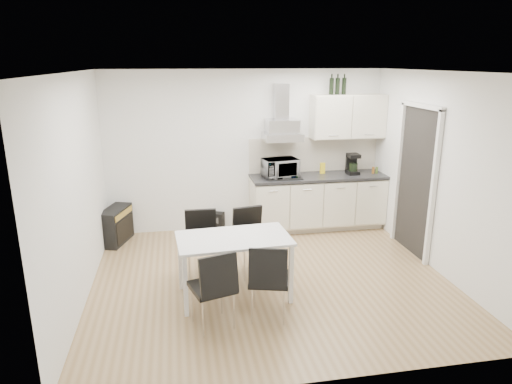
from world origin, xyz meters
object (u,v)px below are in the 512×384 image
(chair_far_left, at_px, (202,246))
(guitar_amp, at_px, (116,225))
(chair_near_right, at_px, (269,280))
(chair_far_right, at_px, (252,243))
(chair_near_left, at_px, (212,288))
(dining_table, at_px, (234,244))
(floor_speaker, at_px, (218,221))
(kitchenette, at_px, (319,180))

(chair_far_left, distance_m, guitar_amp, 1.91)
(chair_near_right, bearing_deg, guitar_amp, 141.48)
(chair_far_left, relative_size, chair_far_right, 1.00)
(chair_far_left, bearing_deg, chair_near_left, 93.33)
(dining_table, relative_size, floor_speaker, 4.50)
(guitar_amp, height_order, floor_speaker, guitar_amp)
(kitchenette, xyz_separation_m, dining_table, (-1.70, -2.07, -0.17))
(chair_far_left, xyz_separation_m, chair_far_right, (0.66, 0.00, 0.00))
(dining_table, relative_size, guitar_amp, 1.90)
(dining_table, distance_m, chair_far_left, 0.67)
(chair_far_left, bearing_deg, chair_far_right, -178.11)
(kitchenette, relative_size, guitar_amp, 3.54)
(chair_far_left, xyz_separation_m, chair_near_left, (0.04, -1.14, 0.00))
(kitchenette, xyz_separation_m, chair_far_left, (-2.04, -1.54, -0.39))
(floor_speaker, bearing_deg, chair_near_right, -59.21)
(kitchenette, bearing_deg, chair_near_right, -118.04)
(chair_far_left, height_order, chair_near_left, same)
(kitchenette, height_order, guitar_amp, kitchenette)
(chair_far_right, xyz_separation_m, floor_speaker, (-0.29, 1.70, -0.29))
(kitchenette, distance_m, floor_speaker, 1.81)
(chair_far_left, height_order, guitar_amp, chair_far_left)
(dining_table, bearing_deg, chair_far_left, 119.20)
(kitchenette, relative_size, chair_near_left, 2.86)
(kitchenette, relative_size, chair_far_left, 2.86)
(chair_near_left, bearing_deg, kitchenette, 36.76)
(chair_far_left, xyz_separation_m, guitar_amp, (-1.23, 1.46, -0.16))
(kitchenette, distance_m, chair_far_right, 2.11)
(kitchenette, xyz_separation_m, chair_near_right, (-1.39, -2.60, -0.39))
(dining_table, xyz_separation_m, chair_far_right, (0.31, 0.54, -0.22))
(chair_near_right, bearing_deg, chair_near_left, -158.62)
(dining_table, distance_m, chair_near_left, 0.71)
(dining_table, bearing_deg, floor_speaker, 85.64)
(dining_table, bearing_deg, guitar_amp, 124.69)
(chair_near_left, bearing_deg, guitar_amp, 99.68)
(dining_table, xyz_separation_m, floor_speaker, (0.03, 2.24, -0.51))
(chair_far_right, xyz_separation_m, chair_near_right, (-0.00, -1.07, 0.00))
(chair_near_left, distance_m, floor_speaker, 2.88)
(chair_far_left, relative_size, guitar_amp, 1.23)
(chair_near_left, bearing_deg, floor_speaker, 66.91)
(kitchenette, distance_m, chair_near_right, 2.98)
(dining_table, xyz_separation_m, chair_near_right, (0.31, -0.53, -0.22))
(chair_far_right, xyz_separation_m, guitar_amp, (-1.89, 1.45, -0.16))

